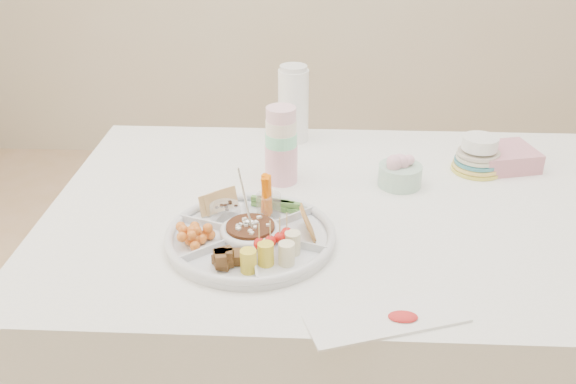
{
  "coord_description": "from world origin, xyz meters",
  "views": [
    {
      "loc": [
        -0.09,
        -1.42,
        1.53
      ],
      "look_at": [
        -0.16,
        -0.09,
        0.84
      ],
      "focal_mm": 40.0,
      "sensor_mm": 36.0,
      "label": 1
    }
  ],
  "objects_px": {
    "dining_table": "(346,324)",
    "party_tray": "(251,234)",
    "thermos": "(293,103)",
    "plate_stack": "(478,156)"
  },
  "relations": [
    {
      "from": "party_tray",
      "to": "plate_stack",
      "type": "bearing_deg",
      "value": 34.47
    },
    {
      "from": "dining_table",
      "to": "party_tray",
      "type": "distance_m",
      "value": 0.5
    },
    {
      "from": "thermos",
      "to": "plate_stack",
      "type": "relative_size",
      "value": 1.72
    },
    {
      "from": "dining_table",
      "to": "party_tray",
      "type": "relative_size",
      "value": 4.0
    },
    {
      "from": "thermos",
      "to": "plate_stack",
      "type": "xyz_separation_m",
      "value": [
        0.52,
        -0.2,
        -0.08
      ]
    },
    {
      "from": "party_tray",
      "to": "plate_stack",
      "type": "distance_m",
      "value": 0.72
    },
    {
      "from": "dining_table",
      "to": "party_tray",
      "type": "xyz_separation_m",
      "value": [
        -0.24,
        -0.19,
        0.4
      ]
    },
    {
      "from": "thermos",
      "to": "plate_stack",
      "type": "distance_m",
      "value": 0.56
    },
    {
      "from": "party_tray",
      "to": "thermos",
      "type": "distance_m",
      "value": 0.62
    },
    {
      "from": "dining_table",
      "to": "thermos",
      "type": "xyz_separation_m",
      "value": [
        -0.17,
        0.42,
        0.5
      ]
    }
  ]
}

